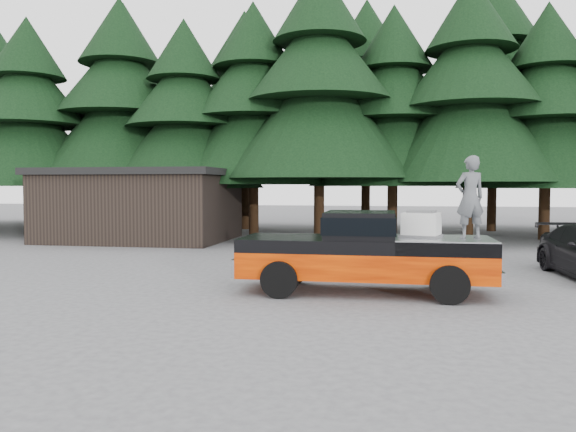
% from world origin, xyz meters
% --- Properties ---
extents(ground, '(120.00, 120.00, 0.00)m').
position_xyz_m(ground, '(0.00, 0.00, 0.00)').
color(ground, '#49494C').
rests_on(ground, ground).
extents(pickup_truck, '(6.00, 2.04, 1.33)m').
position_xyz_m(pickup_truck, '(1.80, 0.80, 0.67)').
color(pickup_truck, '#E74400').
rests_on(pickup_truck, ground).
extents(truck_cab, '(1.66, 1.90, 0.59)m').
position_xyz_m(truck_cab, '(1.70, 0.80, 1.62)').
color(truck_cab, black).
rests_on(truck_cab, pickup_truck).
extents(air_compressor, '(0.96, 0.86, 0.55)m').
position_xyz_m(air_compressor, '(3.10, 0.90, 1.61)').
color(air_compressor, silver).
rests_on(air_compressor, pickup_truck).
extents(man_on_bed, '(0.80, 0.67, 1.87)m').
position_xyz_m(man_on_bed, '(4.15, 0.67, 2.27)').
color(man_on_bed, '#505357').
rests_on(man_on_bed, pickup_truck).
extents(utility_building, '(8.40, 6.40, 3.30)m').
position_xyz_m(utility_building, '(-9.00, 12.00, 1.67)').
color(utility_building, black).
rests_on(utility_building, ground).
extents(treeline, '(60.15, 16.05, 17.50)m').
position_xyz_m(treeline, '(0.42, 17.20, 7.72)').
color(treeline, black).
rests_on(treeline, ground).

